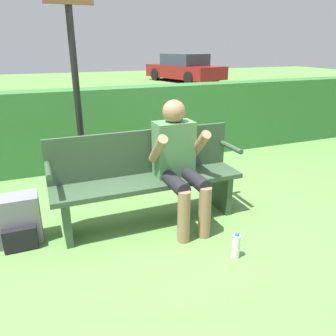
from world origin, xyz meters
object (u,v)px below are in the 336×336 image
object	(u,v)px
backpack	(19,221)
parked_car	(185,68)
person_seated	(179,159)
water_bottle	(236,246)
signpost	(75,73)
park_bench	(147,176)

from	to	relation	value
backpack	parked_car	bearing A→B (deg)	59.57
person_seated	parked_car	bearing A→B (deg)	65.14
water_bottle	signpost	size ratio (longest dim) A/B	0.10
park_bench	backpack	bearing A→B (deg)	178.88
backpack	water_bottle	xyz separation A→B (m)	(1.63, -0.90, -0.10)
water_bottle	parked_car	bearing A→B (deg)	67.10
park_bench	backpack	world-z (taller)	park_bench
person_seated	backpack	xyz separation A→B (m)	(-1.43, 0.16, -0.44)
signpost	parked_car	size ratio (longest dim) A/B	0.53
person_seated	backpack	size ratio (longest dim) A/B	2.70
backpack	signpost	xyz separation A→B (m)	(0.68, 0.82, 1.16)
person_seated	parked_car	distance (m)	13.59
park_bench	signpost	bearing A→B (deg)	119.90
backpack	park_bench	bearing A→B (deg)	-1.12
water_bottle	park_bench	bearing A→B (deg)	117.82
water_bottle	person_seated	bearing A→B (deg)	104.94
person_seated	backpack	bearing A→B (deg)	173.50
water_bottle	backpack	bearing A→B (deg)	151.16
park_bench	water_bottle	world-z (taller)	park_bench
parked_car	water_bottle	bearing A→B (deg)	140.78
person_seated	backpack	world-z (taller)	person_seated
park_bench	parked_car	world-z (taller)	parked_car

